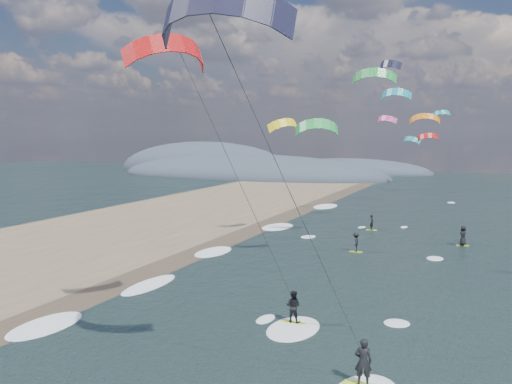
% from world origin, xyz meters
% --- Properties ---
extents(wet_sand_strip, '(3.00, 240.00, 0.00)m').
position_xyz_m(wet_sand_strip, '(-12.00, 10.00, 0.00)').
color(wet_sand_strip, '#382D23').
rests_on(wet_sand_strip, ground).
extents(coastal_hills, '(80.00, 41.00, 15.00)m').
position_xyz_m(coastal_hills, '(-44.84, 107.86, 0.00)').
color(coastal_hills, '#3D4756').
rests_on(coastal_hills, ground).
extents(kitesurfer_near_a, '(8.00, 8.44, 15.45)m').
position_xyz_m(kitesurfer_near_a, '(3.25, 0.41, 11.99)').
color(kitesurfer_near_a, '#BAE829').
rests_on(kitesurfer_near_a, ground).
extents(kitesurfer_near_b, '(6.87, 9.37, 15.17)m').
position_xyz_m(kitesurfer_near_b, '(-1.01, 7.24, 10.00)').
color(kitesurfer_near_b, '#BAE829').
rests_on(kitesurfer_near_b, ground).
extents(far_kitesurfers, '(10.32, 12.11, 1.84)m').
position_xyz_m(far_kitesurfers, '(3.40, 34.82, 0.87)').
color(far_kitesurfers, '#BAE829').
rests_on(far_kitesurfers, ground).
extents(bg_kite_field, '(12.31, 70.16, 9.96)m').
position_xyz_m(bg_kite_field, '(-0.62, 55.74, 12.53)').
color(bg_kite_field, red).
rests_on(bg_kite_field, ground).
extents(shoreline_surf, '(2.40, 79.40, 0.11)m').
position_xyz_m(shoreline_surf, '(-10.80, 14.75, 0.00)').
color(shoreline_surf, white).
rests_on(shoreline_surf, ground).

